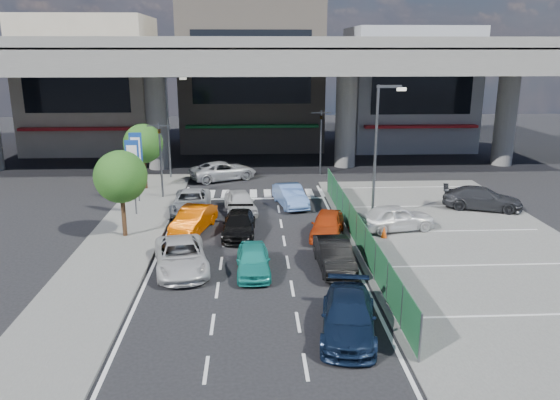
{
  "coord_description": "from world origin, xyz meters",
  "views": [
    {
      "loc": [
        -0.02,
        -24.45,
        9.92
      ],
      "look_at": [
        1.41,
        3.56,
        2.12
      ],
      "focal_mm": 35.0,
      "sensor_mm": 36.0,
      "label": 1
    }
  ],
  "objects": [
    {
      "name": "expressway",
      "position": [
        0.0,
        22.0,
        8.76
      ],
      "size": [
        64.0,
        14.0,
        10.75
      ],
      "color": "slate",
      "rests_on": "ground"
    },
    {
      "name": "traffic_cone",
      "position": [
        7.02,
        3.11,
        0.38
      ],
      "size": [
        0.41,
        0.41,
        0.63
      ],
      "primitive_type": "cone",
      "rotation": [
        0.0,
        0.0,
        0.3
      ],
      "color": "#E0490C",
      "rests_on": "parking_lot"
    },
    {
      "name": "sedan_black_mid",
      "position": [
        -0.82,
        4.06,
        0.62
      ],
      "size": [
        1.87,
        4.32,
        1.24
      ],
      "primitive_type": "imported",
      "rotation": [
        0.0,
        0.0,
        -0.03
      ],
      "color": "black",
      "rests_on": "ground"
    },
    {
      "name": "tree_near",
      "position": [
        -7.0,
        4.0,
        3.39
      ],
      "size": [
        2.8,
        2.8,
        4.8
      ],
      "color": "#382314",
      "rests_on": "ground"
    },
    {
      "name": "building_west",
      "position": [
        -16.0,
        31.97,
        6.49
      ],
      "size": [
        12.0,
        10.9,
        13.0
      ],
      "color": "#A09681",
      "rests_on": "ground"
    },
    {
      "name": "signboard_far",
      "position": [
        -7.6,
        10.99,
        3.06
      ],
      "size": [
        0.8,
        0.14,
        4.7
      ],
      "color": "#595B60",
      "rests_on": "ground"
    },
    {
      "name": "taxi_teal_mid",
      "position": [
        -0.06,
        -1.25,
        0.64
      ],
      "size": [
        1.61,
        3.82,
        1.29
      ],
      "primitive_type": "imported",
      "rotation": [
        0.0,
        0.0,
        0.02
      ],
      "color": "teal",
      "rests_on": "ground"
    },
    {
      "name": "hatch_black_mid_right",
      "position": [
        3.71,
        -0.94,
        0.69
      ],
      "size": [
        1.59,
        4.23,
        1.38
      ],
      "primitive_type": "imported",
      "rotation": [
        0.0,
        0.0,
        0.03
      ],
      "color": "black",
      "rests_on": "ground"
    },
    {
      "name": "sedan_white_front_mid",
      "position": [
        -0.82,
        8.36,
        0.69
      ],
      "size": [
        2.41,
        4.29,
        1.38
      ],
      "primitive_type": "imported",
      "rotation": [
        0.0,
        0.0,
        0.2
      ],
      "color": "silver",
      "rests_on": "ground"
    },
    {
      "name": "ground",
      "position": [
        0.0,
        0.0,
        0.0
      ],
      "size": [
        120.0,
        120.0,
        0.0
      ],
      "primitive_type": "plane",
      "color": "black",
      "rests_on": "ground"
    },
    {
      "name": "wagon_silver_front_left",
      "position": [
        -3.93,
        8.68,
        0.67
      ],
      "size": [
        2.25,
        4.84,
        1.34
      ],
      "primitive_type": "imported",
      "rotation": [
        0.0,
        0.0,
        0.01
      ],
      "color": "#B4B8BC",
      "rests_on": "ground"
    },
    {
      "name": "taxi_orange_left",
      "position": [
        -3.37,
        4.93,
        0.69
      ],
      "size": [
        2.49,
        4.42,
        1.38
      ],
      "primitive_type": "imported",
      "rotation": [
        0.0,
        0.0,
        -0.26
      ],
      "color": "#BC4500",
      "rests_on": "ground"
    },
    {
      "name": "fence_run",
      "position": [
        5.3,
        1.0,
        0.9
      ],
      "size": [
        0.16,
        22.0,
        1.8
      ],
      "primitive_type": null,
      "color": "#1D5530",
      "rests_on": "ground"
    },
    {
      "name": "kei_truck_front_right",
      "position": [
        2.4,
        9.77,
        0.69
      ],
      "size": [
        2.29,
        4.4,
        1.38
      ],
      "primitive_type": "imported",
      "rotation": [
        0.0,
        0.0,
        0.21
      ],
      "color": "#557ABC",
      "rests_on": "ground"
    },
    {
      "name": "tree_far",
      "position": [
        -7.8,
        14.5,
        3.39
      ],
      "size": [
        2.8,
        2.8,
        4.8
      ],
      "color": "#382314",
      "rests_on": "ground"
    },
    {
      "name": "crossing_wagon_silver",
      "position": [
        -2.32,
        17.38,
        0.72
      ],
      "size": [
        5.69,
        4.32,
        1.44
      ],
      "primitive_type": "imported",
      "rotation": [
        0.0,
        0.0,
        2.0
      ],
      "color": "#A7A9AF",
      "rests_on": "ground"
    },
    {
      "name": "traffic_light_left",
      "position": [
        -6.2,
        12.0,
        3.94
      ],
      "size": [
        1.6,
        1.24,
        5.2
      ],
      "color": "#595B60",
      "rests_on": "ground"
    },
    {
      "name": "street_lamp_left",
      "position": [
        -6.33,
        18.0,
        4.77
      ],
      "size": [
        1.65,
        0.22,
        8.0
      ],
      "color": "#595B60",
      "rests_on": "ground"
    },
    {
      "name": "minivan_navy_back",
      "position": [
        3.32,
        -6.96,
        0.68
      ],
      "size": [
        2.67,
        4.97,
        1.37
      ],
      "primitive_type": "imported",
      "rotation": [
        0.0,
        0.0,
        -0.17
      ],
      "color": "black",
      "rests_on": "ground"
    },
    {
      "name": "sedan_white_mid_left",
      "position": [
        -3.38,
        -0.73,
        0.69
      ],
      "size": [
        3.17,
        5.3,
        1.38
      ],
      "primitive_type": "imported",
      "rotation": [
        0.0,
        0.0,
        0.19
      ],
      "color": "silver",
      "rests_on": "ground"
    },
    {
      "name": "sidewalk_left",
      "position": [
        -7.0,
        4.0,
        0.06
      ],
      "size": [
        4.0,
        30.0,
        0.12
      ],
      "primitive_type": "cube",
      "color": "#585856",
      "rests_on": "ground"
    },
    {
      "name": "parked_sedan_white",
      "position": [
        7.97,
        4.36,
        0.8
      ],
      "size": [
        4.58,
        2.54,
        1.47
      ],
      "primitive_type": "imported",
      "rotation": [
        0.0,
        0.0,
        1.76
      ],
      "color": "silver",
      "rests_on": "parking_lot"
    },
    {
      "name": "parking_lot",
      "position": [
        11.0,
        2.0,
        0.03
      ],
      "size": [
        12.0,
        28.0,
        0.06
      ],
      "primitive_type": "cube",
      "color": "#585856",
      "rests_on": "ground"
    },
    {
      "name": "traffic_light_right",
      "position": [
        5.5,
        19.0,
        3.94
      ],
      "size": [
        1.6,
        1.24,
        5.2
      ],
      "color": "#595B60",
      "rests_on": "ground"
    },
    {
      "name": "signboard_near",
      "position": [
        -7.2,
        7.99,
        3.06
      ],
      "size": [
        0.8,
        0.14,
        4.7
      ],
      "color": "#595B60",
      "rests_on": "ground"
    },
    {
      "name": "building_center",
      "position": [
        0.0,
        32.97,
        7.49
      ],
      "size": [
        14.0,
        10.9,
        15.0
      ],
      "color": "gray",
      "rests_on": "ground"
    },
    {
      "name": "building_east",
      "position": [
        16.0,
        31.97,
        5.99
      ],
      "size": [
        12.0,
        10.9,
        12.0
      ],
      "color": "gray",
      "rests_on": "ground"
    },
    {
      "name": "street_lamp_right",
      "position": [
        7.17,
        6.0,
        4.77
      ],
      "size": [
        1.65,
        0.22,
        8.0
      ],
      "color": "#595B60",
      "rests_on": "ground"
    },
    {
      "name": "taxi_orange_right",
      "position": [
        4.0,
        3.6,
        0.69
      ],
      "size": [
        2.55,
        4.32,
        1.38
      ],
      "primitive_type": "imported",
      "rotation": [
        0.0,
        0.0,
        -0.24
      ],
      "color": "#BD380F",
      "rests_on": "ground"
    },
    {
      "name": "parked_sedan_dgrey",
      "position": [
        14.51,
        8.22,
        0.76
      ],
      "size": [
        5.22,
        3.44,
        1.41
      ],
      "primitive_type": "imported",
      "rotation": [
        0.0,
        0.0,
        1.24
      ],
      "color": "#2C2D31",
      "rests_on": "parking_lot"
    }
  ]
}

